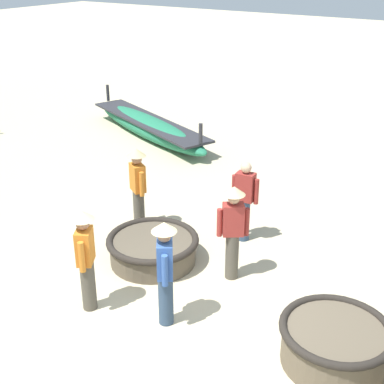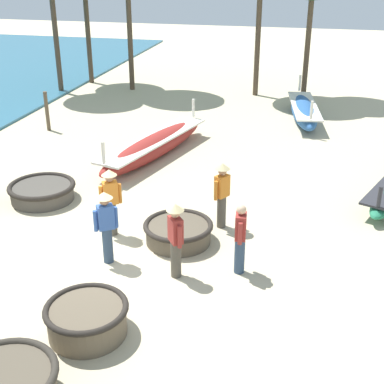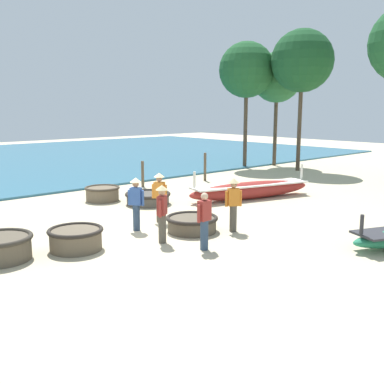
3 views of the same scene
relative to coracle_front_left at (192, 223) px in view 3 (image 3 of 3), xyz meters
The scene contains 18 objects.
ground_plane 1.87m from the coracle_front_left, 139.20° to the right, with size 80.00×80.00×0.00m, color #C6B793.
sea 22.86m from the coracle_front_left, behind, with size 28.00×52.00×0.10m, color #2D667F.
coracle_front_left is the anchor object (origin of this frame).
coracle_center 4.40m from the coracle_front_left, 161.74° to the left, with size 1.81×1.81×0.47m.
coracle_far_left 5.98m from the coracle_front_left, behind, with size 1.44×1.44×0.59m.
coracle_tilted 3.62m from the coracle_front_left, 101.67° to the right, with size 1.49×1.49×0.60m.
coracle_nearest 5.50m from the coracle_front_left, 103.09° to the right, with size 1.62×1.62×0.63m.
long_boat_green_hull 5.73m from the coracle_front_left, 112.39° to the left, with size 2.41×5.87×1.32m.
fisherman_standing_right 1.76m from the coracle_front_left, behind, with size 0.47×0.36×1.67m.
fisherman_hauling 1.45m from the coracle_front_left, 49.08° to the left, with size 0.36×0.47×1.67m.
fisherman_with_hat 1.93m from the coracle_front_left, 31.27° to the right, with size 0.25×0.53×1.57m.
fisherman_by_coracle 1.60m from the coracle_front_left, 77.28° to the right, with size 0.38×0.44×1.67m.
fisherman_crouching 1.87m from the coracle_front_left, 136.58° to the right, with size 0.45×0.38×1.67m.
mooring_post_shoreline 8.41m from the coracle_front_left, 154.77° to the left, with size 0.14×0.14×1.25m, color brown.
mooring_post_mid_beach 9.90m from the coracle_front_left, 134.26° to the left, with size 0.14×0.14×1.48m, color brown.
tree_center 16.63m from the coracle_front_left, 125.68° to the left, with size 3.43×3.43×7.81m.
tree_right_mid 18.02m from the coracle_front_left, 119.64° to the left, with size 3.21×3.21×7.31m.
tree_rightmost 16.44m from the coracle_front_left, 113.09° to the left, with size 3.65×3.65×8.32m.
Camera 3 is at (11.45, -7.76, 3.78)m, focal length 42.00 mm.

